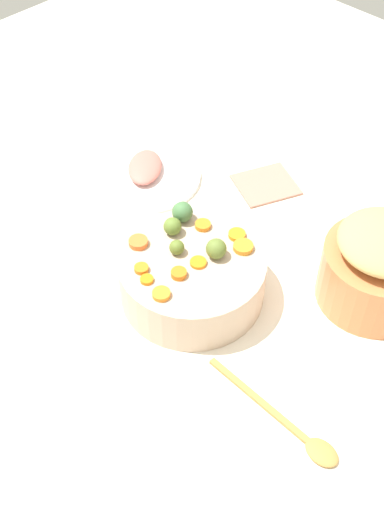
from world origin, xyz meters
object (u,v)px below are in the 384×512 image
(wooden_spoon, at_px, (295,430))
(ham_plate, at_px, (149,177))
(serving_bowl_carrots, at_px, (192,277))
(metal_pot, at_px, (376,275))

(wooden_spoon, height_order, ham_plate, same)
(serving_bowl_carrots, relative_size, ham_plate, 1.17)
(metal_pot, distance_m, wooden_spoon, 0.35)
(serving_bowl_carrots, xyz_separation_m, metal_pot, (0.26, 0.25, 0.01))
(metal_pot, bearing_deg, ham_plate, -173.22)
(wooden_spoon, distance_m, ham_plate, 0.71)
(metal_pot, relative_size, ham_plate, 0.90)
(wooden_spoon, relative_size, ham_plate, 1.17)
(ham_plate, bearing_deg, serving_bowl_carrots, -29.09)
(serving_bowl_carrots, bearing_deg, metal_pot, 44.11)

